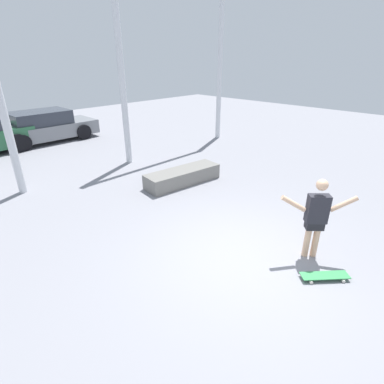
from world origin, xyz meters
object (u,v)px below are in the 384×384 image
(skateboarder, at_px, (316,215))
(skateboard, at_px, (325,276))
(parked_car_grey, at_px, (44,127))
(grind_box, at_px, (183,176))

(skateboarder, xyz_separation_m, skateboard, (-0.44, -0.47, -0.79))
(skateboarder, relative_size, parked_car_grey, 0.37)
(skateboarder, bearing_deg, parked_car_grey, 137.27)
(skateboard, height_order, grind_box, grind_box)
(skateboarder, bearing_deg, skateboard, -85.79)
(skateboarder, relative_size, skateboard, 2.10)
(skateboarder, xyz_separation_m, parked_car_grey, (-0.02, 11.78, -0.23))
(skateboard, distance_m, parked_car_grey, 12.28)
(skateboarder, relative_size, grind_box, 0.67)
(skateboarder, bearing_deg, grind_box, 126.34)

